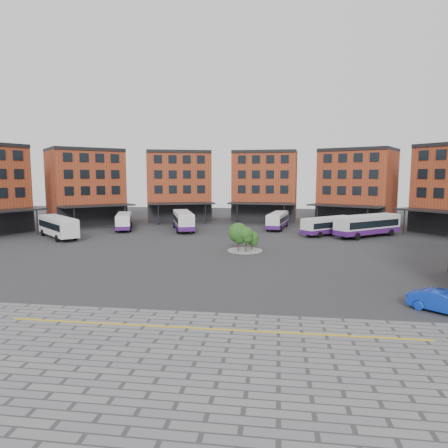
# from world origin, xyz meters

# --- Properties ---
(ground) EXTENTS (160.00, 160.00, 0.00)m
(ground) POSITION_xyz_m (0.00, 0.00, 0.00)
(ground) COLOR #28282B
(ground) RESTS_ON ground
(paving_zone) EXTENTS (50.00, 22.00, 0.02)m
(paving_zone) POSITION_xyz_m (2.00, -22.00, 0.01)
(paving_zone) COLOR slate
(paving_zone) RESTS_ON ground
(yellow_line) EXTENTS (26.00, 0.15, 0.02)m
(yellow_line) POSITION_xyz_m (2.00, -14.00, 0.03)
(yellow_line) COLOR gold
(yellow_line) RESTS_ON paving_zone
(main_building) EXTENTS (94.14, 42.48, 14.60)m
(main_building) POSITION_xyz_m (-4.77, 38.25, 7.23)
(main_building) COLOR maroon
(main_building) RESTS_ON ground
(tree_island) EXTENTS (4.40, 4.40, 3.61)m
(tree_island) POSITION_xyz_m (1.82, 11.56, 1.94)
(tree_island) COLOR gray
(tree_island) RESTS_ON ground
(bus_a) EXTENTS (10.10, 9.69, 3.23)m
(bus_a) POSITION_xyz_m (-26.96, 18.77, 1.91)
(bus_a) COLOR silver
(bus_a) RESTS_ON ground
(bus_b) EXTENTS (5.52, 10.34, 2.85)m
(bus_b) POSITION_xyz_m (-20.72, 29.29, 1.55)
(bus_b) COLOR white
(bus_b) RESTS_ON ground
(bus_c) EXTENTS (6.29, 11.77, 3.25)m
(bus_c) POSITION_xyz_m (-10.18, 29.71, 1.76)
(bus_c) COLOR silver
(bus_c) RESTS_ON ground
(bus_d) EXTENTS (4.03, 10.53, 2.89)m
(bus_d) POSITION_xyz_m (6.01, 33.85, 1.57)
(bus_d) COLOR silver
(bus_d) RESTS_ON ground
(bus_e) EXTENTS (9.16, 8.70, 2.89)m
(bus_e) POSITION_xyz_m (14.02, 27.31, 1.57)
(bus_e) COLOR silver
(bus_e) RESTS_ON ground
(bus_f) EXTENTS (11.18, 9.76, 3.41)m
(bus_f) POSITION_xyz_m (19.75, 26.15, 1.85)
(bus_f) COLOR silver
(bus_f) RESTS_ON ground
(blue_car) EXTENTS (4.55, 4.06, 1.50)m
(blue_car) POSITION_xyz_m (17.36, -8.91, 0.75)
(blue_car) COLOR #0D30B3
(blue_car) RESTS_ON ground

